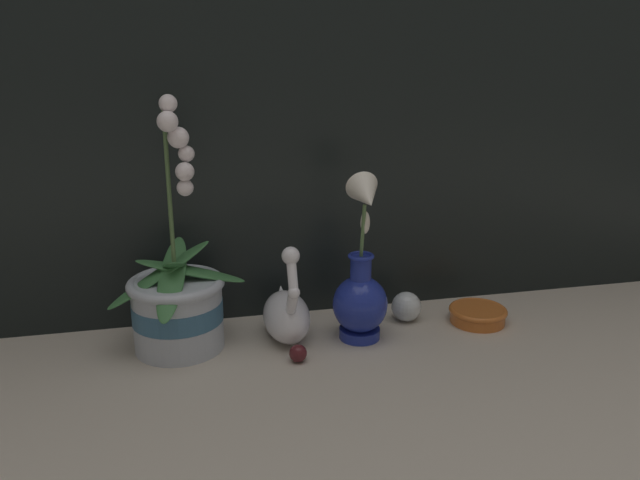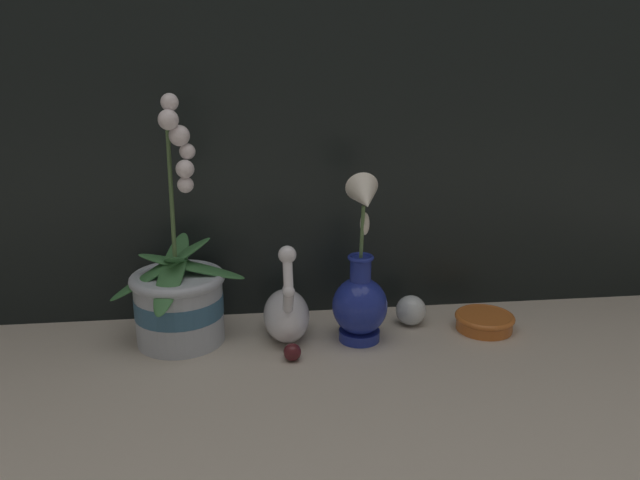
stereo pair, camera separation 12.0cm
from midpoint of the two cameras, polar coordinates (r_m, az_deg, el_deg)
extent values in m
plane|color=#BCB2A3|center=(1.16, 4.53, -11.56)|extent=(2.80, 2.80, 0.00)
cube|color=black|center=(1.29, 2.74, 19.03)|extent=(2.80, 0.03, 1.20)
cylinder|color=#B2BCCC|center=(1.24, -10.05, -6.18)|extent=(0.17, 0.17, 0.14)
cylinder|color=#386689|center=(1.24, -10.07, -5.89)|extent=(0.17, 0.17, 0.04)
torus|color=#B2BCCC|center=(1.22, -10.20, -3.52)|extent=(0.18, 0.18, 0.02)
cylinder|color=#4C6B3D|center=(1.17, -10.64, 4.32)|extent=(0.01, 0.04, 0.32)
ellipsoid|color=#38703D|center=(1.21, -8.85, -2.47)|extent=(0.20, 0.05, 0.07)
ellipsoid|color=#38703D|center=(1.24, -10.14, -2.04)|extent=(0.05, 0.18, 0.08)
ellipsoid|color=#38703D|center=(1.21, -11.65, -2.65)|extent=(0.21, 0.09, 0.11)
ellipsoid|color=#38703D|center=(1.19, -10.61, -2.98)|extent=(0.08, 0.20, 0.11)
sphere|color=white|center=(1.14, -10.65, 12.27)|extent=(0.03, 0.03, 0.03)
sphere|color=white|center=(1.13, -10.75, 10.73)|extent=(0.04, 0.04, 0.04)
sphere|color=white|center=(1.15, -9.82, 9.37)|extent=(0.04, 0.04, 0.04)
sphere|color=white|center=(1.15, -9.13, 7.97)|extent=(0.03, 0.03, 0.03)
sphere|color=white|center=(1.14, -9.33, 6.40)|extent=(0.03, 0.03, 0.03)
sphere|color=white|center=(1.15, -9.31, 4.98)|extent=(0.03, 0.03, 0.03)
ellipsoid|color=white|center=(1.25, -0.34, -6.95)|extent=(0.09, 0.16, 0.09)
cone|color=white|center=(1.30, -0.63, -5.32)|extent=(0.05, 0.06, 0.07)
cylinder|color=white|center=(1.17, 0.01, -5.76)|extent=(0.02, 0.06, 0.07)
sphere|color=white|center=(1.14, 0.14, -4.80)|extent=(0.02, 0.02, 0.02)
cylinder|color=white|center=(1.14, 0.05, -3.10)|extent=(0.02, 0.04, 0.07)
sphere|color=white|center=(1.14, -0.03, -1.41)|extent=(0.03, 0.03, 0.03)
cylinder|color=navy|center=(1.26, 6.36, -8.65)|extent=(0.08, 0.08, 0.02)
ellipsoid|color=navy|center=(1.24, 6.45, -6.05)|extent=(0.11, 0.11, 0.11)
cylinder|color=navy|center=(1.21, 6.57, -2.74)|extent=(0.04, 0.04, 0.05)
torus|color=navy|center=(1.20, 6.61, -1.65)|extent=(0.05, 0.05, 0.01)
cylinder|color=#567A47|center=(1.18, 6.79, 0.65)|extent=(0.01, 0.02, 0.11)
cone|color=white|center=(1.14, 7.12, 3.92)|extent=(0.06, 0.08, 0.08)
ellipsoid|color=white|center=(1.18, 7.03, 1.45)|extent=(0.02, 0.02, 0.04)
sphere|color=silver|center=(1.33, 10.89, -6.38)|extent=(0.06, 0.06, 0.06)
cylinder|color=#C66628|center=(1.35, 17.29, -7.23)|extent=(0.11, 0.11, 0.03)
torus|color=#C66628|center=(1.35, 17.34, -6.81)|extent=(0.12, 0.12, 0.01)
sphere|color=#4C191E|center=(1.17, 0.42, -10.28)|extent=(0.03, 0.03, 0.03)
camera|label=1|loc=(0.06, -87.14, 0.88)|focal=35.00mm
camera|label=2|loc=(0.06, 92.86, -0.88)|focal=35.00mm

